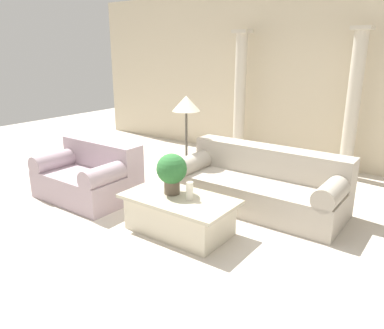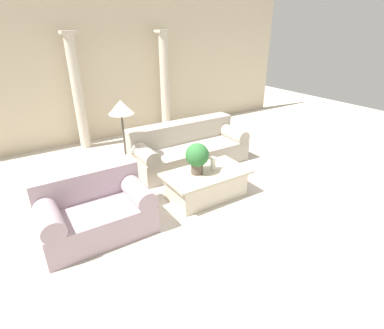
# 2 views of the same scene
# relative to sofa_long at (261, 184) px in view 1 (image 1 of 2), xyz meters

# --- Properties ---
(ground_plane) EXTENTS (16.00, 16.00, 0.00)m
(ground_plane) POSITION_rel_sofa_long_xyz_m (-0.48, -0.95, -0.33)
(ground_plane) COLOR beige
(wall_back) EXTENTS (10.00, 0.06, 3.20)m
(wall_back) POSITION_rel_sofa_long_xyz_m (-0.48, 2.42, 1.27)
(wall_back) COLOR beige
(wall_back) RESTS_ON ground_plane
(sofa_long) EXTENTS (2.28, 0.96, 0.80)m
(sofa_long) POSITION_rel_sofa_long_xyz_m (0.00, 0.00, 0.00)
(sofa_long) COLOR #ADA393
(sofa_long) RESTS_ON ground_plane
(loveseat) EXTENTS (1.40, 0.96, 0.80)m
(loveseat) POSITION_rel_sofa_long_xyz_m (-2.20, -1.14, 0.01)
(loveseat) COLOR #AD97A1
(loveseat) RESTS_ON ground_plane
(coffee_table) EXTENTS (1.34, 0.75, 0.44)m
(coffee_table) POSITION_rel_sofa_long_xyz_m (-0.44, -1.26, -0.10)
(coffee_table) COLOR beige
(coffee_table) RESTS_ON ground_plane
(potted_plant) EXTENTS (0.36, 0.36, 0.50)m
(potted_plant) POSITION_rel_sofa_long_xyz_m (-0.58, -1.22, 0.40)
(potted_plant) COLOR brown
(potted_plant) RESTS_ON coffee_table
(pillar_candle) EXTENTS (0.09, 0.09, 0.22)m
(pillar_candle) POSITION_rel_sofa_long_xyz_m (-0.30, -1.25, 0.22)
(pillar_candle) COLOR silver
(pillar_candle) RESTS_ON coffee_table
(floor_lamp) EXTENTS (0.42, 0.42, 1.44)m
(floor_lamp) POSITION_rel_sofa_long_xyz_m (-1.28, 0.00, 0.91)
(floor_lamp) COLOR #4C473D
(floor_lamp) RESTS_ON ground_plane
(column_left) EXTENTS (0.31, 0.31, 2.45)m
(column_left) POSITION_rel_sofa_long_xyz_m (-1.49, 2.02, 0.92)
(column_left) COLOR beige
(column_left) RESTS_ON ground_plane
(column_right) EXTENTS (0.31, 0.31, 2.45)m
(column_right) POSITION_rel_sofa_long_xyz_m (0.61, 2.02, 0.92)
(column_right) COLOR beige
(column_right) RESTS_ON ground_plane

